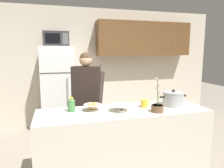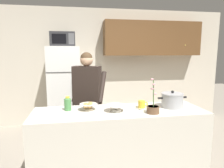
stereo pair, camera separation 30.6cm
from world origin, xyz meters
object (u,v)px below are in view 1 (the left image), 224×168
object	(u,v)px
coffee_mug	(144,103)
bottle_near_edge	(71,105)
empty_bowl	(121,107)
refrigerator	(58,90)
microwave	(56,39)
potted_orchid	(157,107)
person_near_pot	(87,93)
cooking_pot	(173,99)
bread_bowl	(93,107)

from	to	relation	value
coffee_mug	bottle_near_edge	distance (m)	0.96
empty_bowl	refrigerator	bearing A→B (deg)	110.87
microwave	coffee_mug	xyz separation A→B (m)	(1.08, -1.76, -0.93)
coffee_mug	potted_orchid	xyz separation A→B (m)	(0.05, -0.25, 0.02)
person_near_pot	coffee_mug	size ratio (longest dim) A/B	12.54
refrigerator	empty_bowl	distance (m)	2.01
cooking_pot	bread_bowl	bearing A→B (deg)	176.60
refrigerator	empty_bowl	world-z (taller)	refrigerator
person_near_pot	bread_bowl	xyz separation A→B (m)	(-0.02, -0.63, -0.05)
person_near_pot	bread_bowl	world-z (taller)	person_near_pot
bread_bowl	empty_bowl	size ratio (longest dim) A/B	0.91
cooking_pot	coffee_mug	size ratio (longest dim) A/B	3.03
empty_bowl	coffee_mug	bearing A→B (deg)	14.76
person_near_pot	bottle_near_edge	distance (m)	0.66
person_near_pot	cooking_pot	world-z (taller)	person_near_pot
potted_orchid	coffee_mug	bearing A→B (deg)	102.01
coffee_mug	bread_bowl	size ratio (longest dim) A/B	0.58
refrigerator	potted_orchid	bearing A→B (deg)	-60.89
microwave	cooking_pot	world-z (taller)	microwave
person_near_pot	refrigerator	bearing A→B (deg)	109.64
refrigerator	bread_bowl	bearing A→B (deg)	-77.77
refrigerator	coffee_mug	bearing A→B (deg)	-58.79
empty_bowl	microwave	bearing A→B (deg)	111.09
coffee_mug	microwave	bearing A→B (deg)	121.53
person_near_pot	bread_bowl	distance (m)	0.63
bread_bowl	microwave	bearing A→B (deg)	102.38
coffee_mug	cooking_pot	bearing A→B (deg)	-7.15
person_near_pot	potted_orchid	world-z (taller)	person_near_pot
person_near_pot	potted_orchid	xyz separation A→B (m)	(0.73, -0.90, -0.04)
microwave	empty_bowl	xyz separation A→B (m)	(0.72, -1.85, -0.93)
microwave	potted_orchid	xyz separation A→B (m)	(1.13, -2.01, -0.91)
bread_bowl	bottle_near_edge	distance (m)	0.26
refrigerator	cooking_pot	world-z (taller)	refrigerator
cooking_pot	coffee_mug	world-z (taller)	cooking_pot
person_near_pot	cooking_pot	distance (m)	1.28
empty_bowl	potted_orchid	size ratio (longest dim) A/B	0.59
bottle_near_edge	bread_bowl	bearing A→B (deg)	-7.32
microwave	bread_bowl	world-z (taller)	microwave
person_near_pot	coffee_mug	world-z (taller)	person_near_pot
person_near_pot	bread_bowl	size ratio (longest dim) A/B	7.25
refrigerator	person_near_pot	size ratio (longest dim) A/B	1.07
coffee_mug	potted_orchid	bearing A→B (deg)	-77.99
refrigerator	person_near_pot	bearing A→B (deg)	-70.36
refrigerator	empty_bowl	xyz separation A→B (m)	(0.72, -1.88, 0.09)
person_near_pot	bottle_near_edge	world-z (taller)	person_near_pot
refrigerator	empty_bowl	size ratio (longest dim) A/B	7.02
refrigerator	coffee_mug	distance (m)	2.08
coffee_mug	bottle_near_edge	bearing A→B (deg)	177.12
bottle_near_edge	potted_orchid	bearing A→B (deg)	-16.71
bottle_near_edge	potted_orchid	xyz separation A→B (m)	(1.01, -0.30, -0.02)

